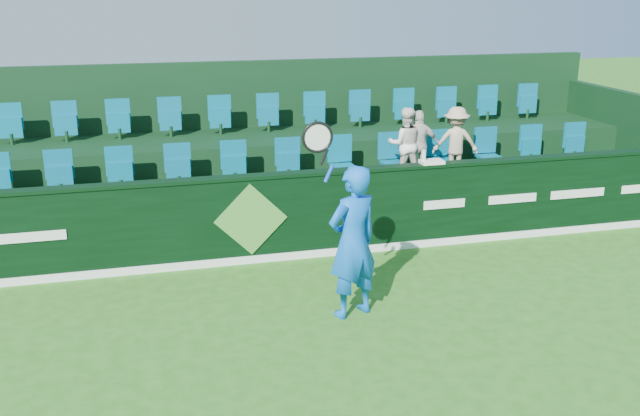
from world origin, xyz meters
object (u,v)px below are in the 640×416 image
object	(u,v)px
towel	(432,162)
spectator_left	(405,144)
tennis_player	(352,241)
spectator_middle	(419,145)
drinks_bottle	(424,157)
spectator_right	(456,142)

from	to	relation	value
towel	spectator_left	bearing A→B (deg)	90.69
tennis_player	spectator_middle	world-z (taller)	tennis_player
spectator_left	drinks_bottle	bearing A→B (deg)	96.16
spectator_middle	spectator_right	bearing A→B (deg)	-167.57
spectator_right	towel	distance (m)	1.45
spectator_middle	drinks_bottle	xyz separation A→B (m)	(-0.38, -1.12, 0.07)
tennis_player	towel	world-z (taller)	tennis_player
spectator_right	spectator_middle	bearing A→B (deg)	18.16
spectator_left	spectator_right	distance (m)	0.94
drinks_bottle	spectator_right	bearing A→B (deg)	46.52
tennis_player	spectator_right	distance (m)	4.36
spectator_right	towel	bearing A→B (deg)	68.69
tennis_player	spectator_middle	size ratio (longest dim) A/B	2.18
spectator_left	drinks_bottle	xyz separation A→B (m)	(-0.13, -1.12, 0.04)
tennis_player	drinks_bottle	world-z (taller)	tennis_player
spectator_left	drinks_bottle	distance (m)	1.13
towel	drinks_bottle	xyz separation A→B (m)	(-0.14, 0.00, 0.09)
towel	drinks_bottle	world-z (taller)	drinks_bottle
spectator_right	drinks_bottle	distance (m)	1.54
spectator_left	towel	world-z (taller)	spectator_left
spectator_left	tennis_player	bearing A→B (deg)	71.97
tennis_player	drinks_bottle	xyz separation A→B (m)	(1.81, 2.14, 0.47)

